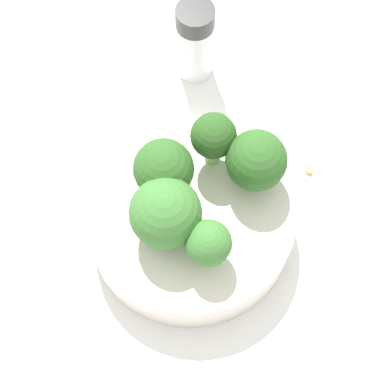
# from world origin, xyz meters

# --- Properties ---
(ground_plane) EXTENTS (3.00, 3.00, 0.00)m
(ground_plane) POSITION_xyz_m (0.00, 0.00, 0.00)
(ground_plane) COLOR white
(bowl) EXTENTS (0.17, 0.17, 0.05)m
(bowl) POSITION_xyz_m (0.00, 0.00, 0.02)
(bowl) COLOR silver
(bowl) RESTS_ON ground_plane
(broccoli_floret_0) EXTENTS (0.05, 0.05, 0.06)m
(broccoli_floret_0) POSITION_xyz_m (-0.02, 0.05, 0.08)
(broccoli_floret_0) COLOR #7A9E5B
(broccoli_floret_0) RESTS_ON bowl
(broccoli_floret_1) EXTENTS (0.04, 0.04, 0.06)m
(broccoli_floret_1) POSITION_xyz_m (-0.04, 0.02, 0.08)
(broccoli_floret_1) COLOR #84AD66
(broccoli_floret_1) RESTS_ON bowl
(broccoli_floret_2) EXTENTS (0.05, 0.05, 0.06)m
(broccoli_floret_2) POSITION_xyz_m (0.02, -0.02, 0.08)
(broccoli_floret_2) COLOR #8EB770
(broccoli_floret_2) RESTS_ON bowl
(broccoli_floret_3) EXTENTS (0.03, 0.03, 0.05)m
(broccoli_floret_3) POSITION_xyz_m (0.04, 0.01, 0.07)
(broccoli_floret_3) COLOR #84AD66
(broccoli_floret_3) RESTS_ON bowl
(broccoli_floret_4) EXTENTS (0.05, 0.05, 0.06)m
(broccoli_floret_4) POSITION_xyz_m (-0.02, -0.02, 0.08)
(broccoli_floret_4) COLOR #8EB770
(broccoli_floret_4) RESTS_ON bowl
(pepper_shaker) EXTENTS (0.03, 0.03, 0.08)m
(pepper_shaker) POSITION_xyz_m (-0.16, 0.01, 0.04)
(pepper_shaker) COLOR silver
(pepper_shaker) RESTS_ON ground_plane
(almond_crumb_0) EXTENTS (0.01, 0.01, 0.01)m
(almond_crumb_0) POSITION_xyz_m (-0.05, 0.11, 0.00)
(almond_crumb_0) COLOR tan
(almond_crumb_0) RESTS_ON ground_plane
(almond_crumb_1) EXTENTS (0.01, 0.01, 0.01)m
(almond_crumb_1) POSITION_xyz_m (-0.09, -0.04, 0.00)
(almond_crumb_1) COLOR tan
(almond_crumb_1) RESTS_ON ground_plane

